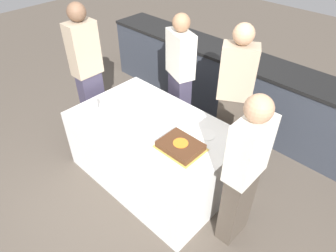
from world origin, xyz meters
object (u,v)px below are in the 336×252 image
at_px(wine_glass, 95,103).
at_px(person_standing_back, 180,79).
at_px(person_seated_left, 88,74).
at_px(person_cutting_cake, 233,99).
at_px(plate_stack, 137,109).
at_px(person_seated_right, 244,174).
at_px(cake, 181,146).

relative_size(wine_glass, person_standing_back, 0.11).
bearing_deg(person_seated_left, person_cutting_cake, -63.44).
height_order(plate_stack, person_standing_back, person_standing_back).
xyz_separation_m(person_cutting_cake, person_seated_right, (0.62, -0.76, -0.07)).
height_order(person_seated_left, person_seated_right, person_seated_left).
bearing_deg(person_seated_left, plate_stack, -87.63).
bearing_deg(wine_glass, person_seated_left, 151.31).
relative_size(plate_stack, person_seated_left, 0.12).
distance_m(person_seated_right, person_standing_back, 1.56).
xyz_separation_m(wine_glass, person_standing_back, (0.27, 1.03, -0.03)).
relative_size(cake, person_standing_back, 0.26).
xyz_separation_m(cake, person_cutting_cake, (-0.00, 0.82, 0.11)).
bearing_deg(plate_stack, person_standing_back, 92.59).
bearing_deg(person_standing_back, cake, 153.84).
xyz_separation_m(person_cutting_cake, person_seated_left, (-1.51, -0.76, 0.02)).
height_order(wine_glass, person_standing_back, person_standing_back).
height_order(person_seated_right, person_standing_back, person_standing_back).
bearing_deg(person_seated_right, cake, -83.70).
relative_size(wine_glass, person_cutting_cake, 0.11).
distance_m(cake, person_seated_left, 1.52).
height_order(cake, wine_glass, wine_glass).
height_order(cake, person_cutting_cake, person_cutting_cake).
bearing_deg(cake, plate_stack, 171.91).
bearing_deg(person_seated_right, person_seated_left, -90.00).
bearing_deg(plate_stack, person_cutting_cake, 45.36).
distance_m(plate_stack, wine_glass, 0.44).
xyz_separation_m(plate_stack, person_seated_right, (1.33, -0.03, 0.03)).
distance_m(wine_glass, person_standing_back, 1.06).
bearing_deg(wine_glass, person_standing_back, 75.44).
xyz_separation_m(wine_glass, person_seated_left, (-0.50, 0.27, 0.04)).
xyz_separation_m(cake, wine_glass, (-1.01, -0.20, 0.09)).
relative_size(plate_stack, wine_glass, 1.18).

